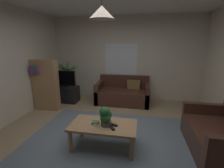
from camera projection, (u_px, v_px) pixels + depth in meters
name	position (u px, v px, depth m)	size (l,w,h in m)	color
floor	(109.00, 141.00, 3.05)	(4.83, 5.25, 0.02)	#9E8466
rug	(107.00, 147.00, 2.86)	(3.14, 2.89, 0.01)	slate
wall_back	(125.00, 58.00, 5.26)	(4.95, 0.06, 2.69)	beige
window_pane	(121.00, 60.00, 5.26)	(1.06, 0.01, 1.03)	white
couch_under_window	(123.00, 94.00, 5.01)	(1.61, 0.88, 0.82)	#47281E
couch_right_side	(221.00, 138.00, 2.68)	(0.88, 1.38, 0.82)	#47281E
coffee_table	(103.00, 128.00, 2.79)	(1.15, 0.62, 0.45)	#A87F56
book_on_table_0	(95.00, 123.00, 2.77)	(0.11, 0.11, 0.03)	beige
book_on_table_1	(95.00, 122.00, 2.76)	(0.11, 0.10, 0.02)	#387247
remote_on_table_0	(113.00, 125.00, 2.73)	(0.05, 0.16, 0.02)	black
remote_on_table_1	(112.00, 128.00, 2.63)	(0.05, 0.16, 0.02)	black
potted_plant_on_table	(106.00, 116.00, 2.69)	(0.21, 0.21, 0.34)	#4C4C51
tv_stand	(64.00, 94.00, 5.11)	(0.90, 0.44, 0.50)	black
tv	(63.00, 78.00, 4.97)	(0.82, 0.16, 0.51)	black
potted_palm_corner	(68.00, 80.00, 5.42)	(0.91, 0.86, 1.30)	brown
bookshelf_corner	(45.00, 85.00, 4.40)	(0.70, 0.31, 1.40)	#A87F56
pendant_lamp	(102.00, 12.00, 2.33)	(0.38, 0.38, 0.53)	black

